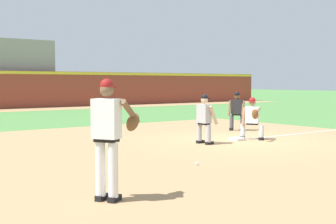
{
  "coord_description": "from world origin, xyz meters",
  "views": [
    {
      "loc": [
        -10.4,
        -10.22,
        1.8
      ],
      "look_at": [
        -4.86,
        -2.87,
        1.22
      ],
      "focal_mm": 50.0,
      "sensor_mm": 36.0,
      "label": 1
    }
  ],
  "objects_px": {
    "first_base_bag": "(237,139)",
    "first_baseman": "(252,117)",
    "baserunner": "(204,117)",
    "umpire": "(237,109)",
    "baseball": "(197,164)",
    "pitcher": "(109,132)"
  },
  "relations": [
    {
      "from": "first_base_bag",
      "to": "baserunner",
      "type": "xyz_separation_m",
      "value": [
        -1.38,
        -0.01,
        0.75
      ]
    },
    {
      "from": "baseball",
      "to": "pitcher",
      "type": "bearing_deg",
      "value": -153.44
    },
    {
      "from": "baseball",
      "to": "umpire",
      "type": "height_order",
      "value": "umpire"
    },
    {
      "from": "first_baseman",
      "to": "pitcher",
      "type": "bearing_deg",
      "value": -151.99
    },
    {
      "from": "baseball",
      "to": "baserunner",
      "type": "bearing_deg",
      "value": 46.01
    },
    {
      "from": "first_base_bag",
      "to": "umpire",
      "type": "relative_size",
      "value": 0.26
    },
    {
      "from": "first_baseman",
      "to": "baserunner",
      "type": "bearing_deg",
      "value": 175.48
    },
    {
      "from": "first_base_bag",
      "to": "baserunner",
      "type": "height_order",
      "value": "baserunner"
    },
    {
      "from": "first_base_bag",
      "to": "first_baseman",
      "type": "bearing_deg",
      "value": -18.36
    },
    {
      "from": "baserunner",
      "to": "umpire",
      "type": "xyz_separation_m",
      "value": [
        3.51,
        2.15,
        0.0
      ]
    },
    {
      "from": "first_base_bag",
      "to": "umpire",
      "type": "height_order",
      "value": "umpire"
    },
    {
      "from": "baseball",
      "to": "umpire",
      "type": "relative_size",
      "value": 0.05
    },
    {
      "from": "first_base_bag",
      "to": "umpire",
      "type": "distance_m",
      "value": 3.11
    },
    {
      "from": "first_base_bag",
      "to": "baseball",
      "type": "relative_size",
      "value": 5.14
    },
    {
      "from": "first_base_bag",
      "to": "first_baseman",
      "type": "height_order",
      "value": "first_baseman"
    },
    {
      "from": "first_base_bag",
      "to": "baseball",
      "type": "bearing_deg",
      "value": -146.29
    },
    {
      "from": "baserunner",
      "to": "first_base_bag",
      "type": "bearing_deg",
      "value": 0.58
    },
    {
      "from": "first_baseman",
      "to": "baserunner",
      "type": "xyz_separation_m",
      "value": [
        -1.86,
        0.15,
        0.06
      ]
    },
    {
      "from": "baseball",
      "to": "umpire",
      "type": "xyz_separation_m",
      "value": [
        5.97,
        4.69,
        0.76
      ]
    },
    {
      "from": "first_baseman",
      "to": "umpire",
      "type": "bearing_deg",
      "value": 54.34
    },
    {
      "from": "baseball",
      "to": "first_base_bag",
      "type": "bearing_deg",
      "value": 33.71
    },
    {
      "from": "umpire",
      "to": "baserunner",
      "type": "bearing_deg",
      "value": -148.54
    }
  ]
}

